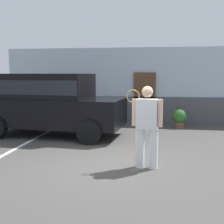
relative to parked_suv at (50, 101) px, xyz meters
name	(u,v)px	position (x,y,z in m)	size (l,w,h in m)	color
ground_plane	(111,165)	(2.49, -2.95, -1.15)	(40.00, 40.00, 0.00)	#423F3D
parking_stripe_0	(23,145)	(-0.33, -1.45, -1.14)	(0.12, 4.40, 0.01)	silver
house_frontage	(133,88)	(2.49, 3.22, 0.32)	(10.97, 0.40, 3.13)	silver
parked_suv	(50,101)	(0.00, 0.00, 0.00)	(4.76, 2.51, 2.05)	black
tennis_player_man	(147,126)	(3.28, -3.03, -0.21)	(0.79, 0.33, 1.79)	white
potted_plant_by_porch	(180,117)	(4.36, 2.08, -0.75)	(0.54, 0.54, 0.71)	brown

